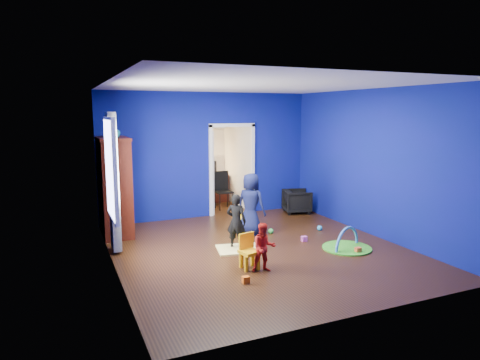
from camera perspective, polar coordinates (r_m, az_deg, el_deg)
name	(u,v)px	position (r m, az deg, el deg)	size (l,w,h in m)	color
floor	(259,249)	(7.80, 2.56, -9.24)	(5.00, 5.50, 0.01)	black
ceiling	(260,85)	(7.42, 2.72, 12.55)	(5.00, 5.50, 0.01)	white
wall_back	(208,155)	(10.00, -4.30, 3.32)	(5.00, 0.02, 2.90)	navy
wall_front	(363,199)	(5.18, 16.11, -2.43)	(5.00, 0.02, 2.90)	navy
wall_left	(112,179)	(6.77, -16.75, 0.19)	(0.02, 5.50, 2.90)	navy
wall_right	(373,163)	(8.85, 17.36, 2.18)	(0.02, 5.50, 2.90)	navy
alcove	(219,159)	(11.04, -2.83, 2.83)	(1.00, 1.75, 2.50)	silver
armchair	(297,201)	(10.57, 7.61, -2.81)	(0.61, 0.63, 0.57)	black
child_black	(236,222)	(7.71, -0.50, -5.56)	(0.37, 0.24, 1.00)	black
child_navy	(251,204)	(8.59, 1.46, -3.20)	(0.61, 0.40, 1.24)	#0E1034
toddler_red	(264,248)	(6.67, 3.20, -8.98)	(0.37, 0.29, 0.77)	#B61D13
vase	(114,132)	(8.45, -16.46, 6.22)	(0.23, 0.23, 0.24)	#0D5A6A
potted_plant	(110,126)	(8.97, -16.90, 6.85)	(0.23, 0.23, 0.40)	green
tv_armoire	(115,186)	(8.87, -16.38, -0.83)	(0.58, 1.14, 1.96)	#380F09
crt_tv	(117,184)	(8.87, -16.14, -0.56)	(0.46, 0.70, 0.54)	silver
yellow_blanket	(238,249)	(7.76, -0.20, -9.20)	(0.75, 0.60, 0.03)	#F2E07A
hopper_ball	(244,221)	(8.89, 0.47, -5.55)	(0.41, 0.41, 0.41)	yellow
kid_chair	(250,253)	(6.82, 1.28, -9.74)	(0.28, 0.28, 0.50)	yellow
play_mat	(347,248)	(8.08, 14.05, -8.77)	(0.88, 0.88, 0.02)	#459A22
toy_arch	(347,247)	(8.07, 14.06, -8.72)	(0.79, 0.79, 0.05)	#3F8CD8
window_left	(109,169)	(7.10, -17.01, 1.40)	(0.03, 0.95, 1.55)	white
curtain	(113,182)	(7.70, -16.52, -0.27)	(0.14, 0.42, 2.40)	slate
doorway	(232,171)	(10.26, -1.10, 1.23)	(1.16, 0.10, 2.10)	white
study_desk	(211,188)	(11.76, -3.89, -1.10)	(0.88, 0.44, 0.75)	#3D140A
desk_monitor	(209,167)	(11.78, -4.11, 1.74)	(0.40, 0.05, 0.32)	black
desk_lamp	(200,168)	(11.64, -5.31, 1.54)	(0.14, 0.14, 0.14)	#FFD88C
folding_chair	(224,191)	(10.85, -2.19, -1.49)	(0.40, 0.40, 0.92)	black
book_shelf	(209,128)	(11.68, -4.15, 6.95)	(0.88, 0.24, 0.04)	white
toy_0	(358,250)	(7.87, 15.45, -9.01)	(0.10, 0.08, 0.10)	#EF5327
toy_1	(320,228)	(9.13, 10.58, -6.29)	(0.11, 0.11, 0.11)	#2495D0
toy_2	(246,280)	(6.34, 0.78, -13.16)	(0.10, 0.08, 0.10)	#EC5C0C
toy_3	(271,231)	(8.78, 4.13, -6.78)	(0.11, 0.11, 0.11)	green
toy_4	(304,239)	(8.33, 8.54, -7.76)	(0.10, 0.08, 0.10)	#DE53BB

